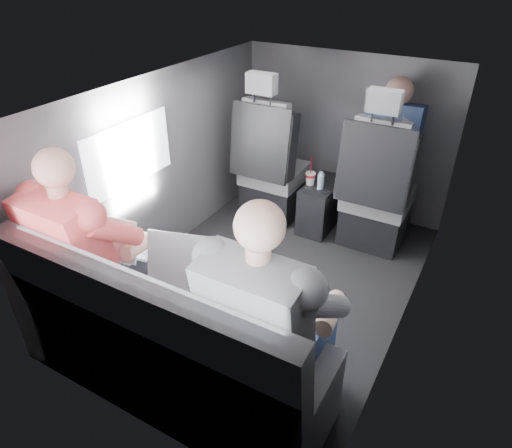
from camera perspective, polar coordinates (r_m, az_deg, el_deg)
The scene contains 20 objects.
floor at distance 3.26m, azimuth 1.88°, elevation -7.25°, with size 2.60×2.60×0.00m, color black.
ceiling at distance 2.64m, azimuth 2.40°, elevation 16.29°, with size 2.60×2.60×0.00m, color #B2B2AD.
panel_left at distance 3.36m, azimuth -11.71°, elevation 6.77°, with size 0.02×2.60×1.35m, color #56565B.
panel_right at distance 2.66m, azimuth 19.54°, elevation -1.44°, with size 0.02×2.60×1.35m, color #56565B.
panel_front at distance 3.99m, azimuth 10.99°, elevation 10.87°, with size 1.80×0.02×1.35m, color #56565B.
panel_back at distance 2.04m, azimuth -15.58°, elevation -12.02°, with size 1.80×0.02×1.35m, color #56565B.
side_window at distance 3.06m, azimuth -15.48°, elevation 8.40°, with size 0.02×0.75×0.42m, color white.
seatbelt at distance 3.27m, azimuth 14.84°, elevation 8.07°, with size 0.05×0.01×0.65m, color black.
front_seat_left at distance 3.87m, azimuth 1.93°, elevation 6.32°, with size 0.52×0.58×1.26m.
front_seat_right at distance 3.58m, azimuth 14.76°, elevation 3.11°, with size 0.52×0.58×1.26m.
center_console at distance 3.83m, azimuth 8.13°, elevation 2.36°, with size 0.24×0.48×0.41m.
rear_bench at distance 2.41m, azimuth -10.36°, elevation -15.15°, with size 1.60×0.57×0.92m.
soda_cup at distance 3.66m, azimuth 6.80°, elevation 5.67°, with size 0.08×0.08×0.24m.
water_bottle at distance 3.61m, azimuth 8.09°, elevation 5.30°, with size 0.05×0.05×0.15m.
laptop_white at distance 2.64m, azimuth -16.12°, elevation -2.10°, with size 0.37×0.36×0.25m.
laptop_silver at distance 2.37m, azimuth -6.86°, elevation -4.98°, with size 0.47×0.46×0.28m.
laptop_black at distance 2.11m, azimuth 4.05°, elevation -10.47°, with size 0.34×0.34×0.22m.
passenger_rear_left at distance 2.58m, azimuth -19.73°, elevation -3.36°, with size 0.53×0.65×1.27m.
passenger_rear_right at distance 2.01m, azimuth 1.86°, elevation -12.08°, with size 0.54×0.66×1.29m.
passenger_front_right at distance 3.68m, azimuth 16.49°, elevation 9.64°, with size 0.40×0.40×0.82m.
Camera 1 is at (1.17, -2.27, 2.04)m, focal length 32.00 mm.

